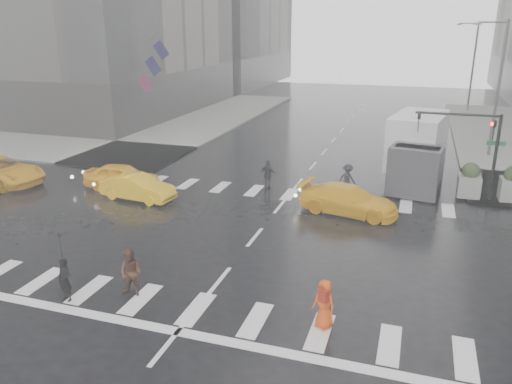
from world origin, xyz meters
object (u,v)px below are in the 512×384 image
(pedestrian_orange, at_px, (324,304))
(taxi_front, at_px, (122,176))
(box_truck, at_px, (417,148))
(taxi_mid, at_px, (138,187))
(pedestrian_brown, at_px, (131,273))
(traffic_signal_pole, at_px, (476,139))

(pedestrian_orange, xyz_separation_m, taxi_front, (-13.10, 9.81, -0.09))
(pedestrian_orange, relative_size, box_truck, 0.22)
(box_truck, bearing_deg, taxi_mid, -141.02)
(pedestrian_brown, height_order, pedestrian_orange, pedestrian_brown)
(taxi_front, relative_size, taxi_mid, 1.03)
(traffic_signal_pole, distance_m, pedestrian_orange, 14.80)
(pedestrian_brown, bearing_deg, taxi_mid, 120.52)
(pedestrian_orange, bearing_deg, traffic_signal_pole, 97.99)
(pedestrian_orange, bearing_deg, box_truck, 109.98)
(taxi_front, bearing_deg, box_truck, -74.15)
(taxi_mid, bearing_deg, pedestrian_orange, -120.76)
(pedestrian_brown, bearing_deg, pedestrian_orange, 2.03)
(pedestrian_orange, bearing_deg, taxi_front, 171.06)
(pedestrian_brown, xyz_separation_m, box_truck, (8.67, 16.18, 1.20))
(taxi_mid, xyz_separation_m, box_truck, (13.55, 7.57, 1.36))
(pedestrian_brown, xyz_separation_m, taxi_mid, (-4.88, 8.61, -0.16))
(taxi_front, height_order, box_truck, box_truck)
(pedestrian_brown, xyz_separation_m, pedestrian_orange, (6.43, 0.12, -0.03))
(pedestrian_brown, height_order, box_truck, box_truck)
(pedestrian_orange, xyz_separation_m, taxi_mid, (-11.32, 8.49, -0.13))
(traffic_signal_pole, xyz_separation_m, taxi_mid, (-16.29, -5.23, -2.56))
(taxi_front, bearing_deg, taxi_mid, -132.94)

